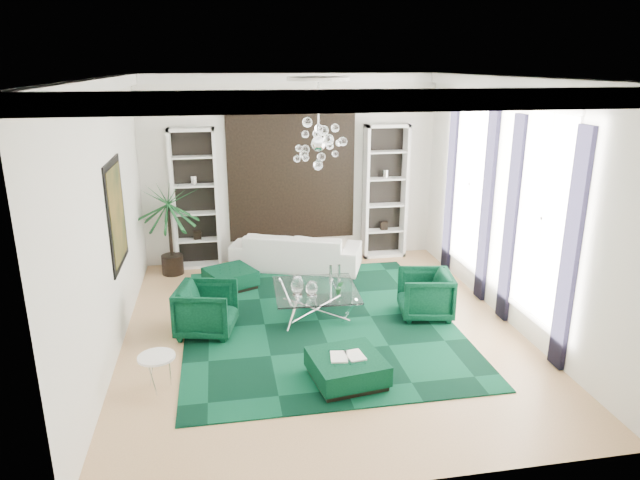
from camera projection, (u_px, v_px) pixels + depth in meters
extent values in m
cube|color=tan|center=(322.00, 330.00, 8.91)|extent=(6.00, 7.00, 0.02)
cube|color=white|center=(322.00, 76.00, 7.77)|extent=(6.00, 7.00, 0.02)
cube|color=white|center=(291.00, 169.00, 11.64)|extent=(6.00, 0.02, 3.80)
cube|color=white|center=(393.00, 310.00, 5.04)|extent=(6.00, 0.02, 3.80)
cube|color=white|center=(107.00, 221.00, 7.84)|extent=(0.02, 7.00, 3.80)
cube|color=white|center=(512.00, 203.00, 8.85)|extent=(0.02, 7.00, 3.80)
cylinder|color=white|center=(318.00, 79.00, 8.07)|extent=(0.90, 0.90, 0.05)
cube|color=black|center=(291.00, 170.00, 11.59)|extent=(2.50, 0.06, 2.80)
cube|color=black|center=(117.00, 214.00, 8.42)|extent=(0.04, 1.30, 1.60)
cube|color=white|center=(543.00, 218.00, 8.00)|extent=(0.03, 1.10, 2.90)
cube|color=black|center=(571.00, 253.00, 7.33)|extent=(0.07, 0.30, 3.25)
cube|color=black|center=(511.00, 221.00, 8.80)|extent=(0.07, 0.30, 3.25)
cube|color=white|center=(470.00, 184.00, 10.25)|extent=(0.03, 1.10, 2.90)
cube|color=black|center=(487.00, 208.00, 9.59)|extent=(0.07, 0.30, 3.25)
cube|color=black|center=(450.00, 189.00, 11.06)|extent=(0.07, 0.30, 3.25)
cube|color=black|center=(318.00, 321.00, 9.19)|extent=(4.20, 5.00, 0.02)
imported|color=white|center=(296.00, 250.00, 11.48)|extent=(2.73, 1.83, 0.74)
imported|color=black|center=(207.00, 309.00, 8.69)|extent=(1.03, 1.01, 0.78)
imported|color=black|center=(425.00, 294.00, 9.28)|extent=(0.97, 0.95, 0.76)
cube|color=black|center=(230.00, 279.00, 10.51)|extent=(1.06, 1.06, 0.36)
cube|color=black|center=(347.00, 369.00, 7.41)|extent=(1.02, 1.02, 0.36)
cube|color=white|center=(347.00, 356.00, 7.35)|extent=(0.45, 0.30, 0.03)
cylinder|color=white|center=(158.00, 373.00, 7.22)|extent=(0.52, 0.52, 0.45)
imported|color=#11451D|center=(339.00, 288.00, 9.05)|extent=(0.15, 0.13, 0.23)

